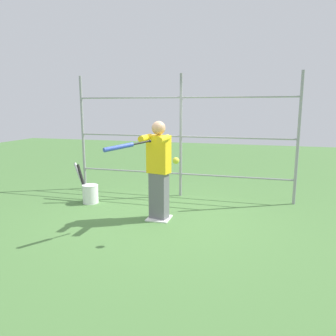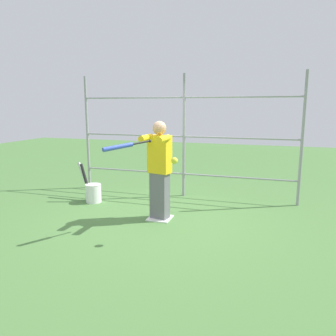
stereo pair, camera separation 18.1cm
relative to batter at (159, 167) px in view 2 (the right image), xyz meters
name	(u,v)px [view 2 (the right image)]	position (x,y,z in m)	size (l,w,h in m)	color
ground_plane	(160,219)	(0.00, -0.02, -0.93)	(24.00, 24.00, 0.00)	#4C7A3D
home_plate	(160,218)	(0.00, -0.02, -0.92)	(0.40, 0.40, 0.02)	white
fence_backstop	(184,136)	(0.00, -1.62, 0.39)	(4.82, 0.06, 2.65)	#939399
batter	(159,167)	(0.00, 0.00, 0.00)	(0.44, 0.65, 1.72)	slate
baseball_bat_swinging	(122,146)	(0.28, 0.86, 0.46)	(0.50, 0.72, 0.13)	black
softball_in_flight	(174,161)	(-0.53, 0.84, 0.28)	(0.10, 0.10, 0.10)	yellow
bat_bucket	(92,191)	(1.68, -0.57, -0.71)	(0.72, 0.52, 0.80)	white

